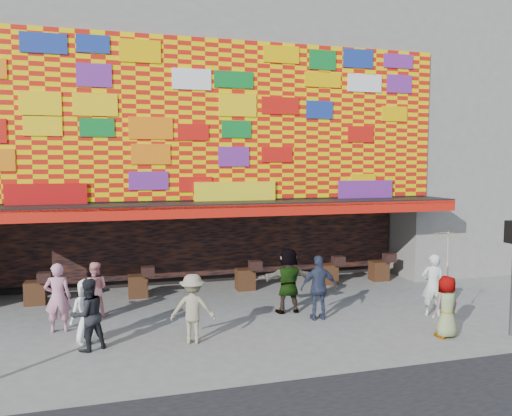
# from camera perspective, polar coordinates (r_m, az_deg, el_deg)

# --- Properties ---
(ground) EXTENTS (90.00, 90.00, 0.00)m
(ground) POSITION_cam_1_polar(r_m,az_deg,el_deg) (12.45, -0.40, -14.68)
(ground) COLOR slate
(ground) RESTS_ON ground
(shop_building) EXTENTS (15.20, 9.40, 10.00)m
(shop_building) POSITION_cam_1_polar(r_m,az_deg,el_deg) (19.75, -6.73, 8.02)
(shop_building) COLOR gray
(shop_building) RESTS_ON ground
(neighbor_right) EXTENTS (11.00, 8.00, 12.00)m
(neighbor_right) POSITION_cam_1_polar(r_m,az_deg,el_deg) (25.19, 24.36, 8.71)
(neighbor_right) COLOR gray
(neighbor_right) RESTS_ON ground
(ped_a) EXTENTS (0.88, 0.75, 1.52)m
(ped_a) POSITION_cam_1_polar(r_m,az_deg,el_deg) (12.59, -18.78, -11.09)
(ped_a) COLOR white
(ped_a) RESTS_ON ground
(ped_b) EXTENTS (0.64, 0.42, 1.75)m
(ped_b) POSITION_cam_1_polar(r_m,az_deg,el_deg) (13.58, -21.72, -9.50)
(ped_b) COLOR #C88199
(ped_b) RESTS_ON ground
(ped_c) EXTENTS (0.99, 0.92, 1.64)m
(ped_c) POSITION_cam_1_polar(r_m,az_deg,el_deg) (12.09, -18.66, -11.48)
(ped_c) COLOR black
(ped_c) RESTS_ON ground
(ped_d) EXTENTS (1.17, 0.84, 1.64)m
(ped_d) POSITION_cam_1_polar(r_m,az_deg,el_deg) (12.04, -7.24, -11.32)
(ped_d) COLOR gray
(ped_d) RESTS_ON ground
(ped_e) EXTENTS (1.06, 0.52, 1.75)m
(ped_e) POSITION_cam_1_polar(r_m,az_deg,el_deg) (13.73, 7.22, -9.02)
(ped_e) COLOR #2D3550
(ped_e) RESTS_ON ground
(ped_f) EXTENTS (1.72, 0.57, 1.85)m
(ped_f) POSITION_cam_1_polar(r_m,az_deg,el_deg) (14.28, 3.69, -8.23)
(ped_f) COLOR gray
(ped_f) RESTS_ON ground
(ped_g) EXTENTS (0.82, 0.61, 1.51)m
(ped_g) POSITION_cam_1_polar(r_m,az_deg,el_deg) (13.15, 20.95, -10.48)
(ped_g) COLOR gray
(ped_g) RESTS_ON ground
(ped_h) EXTENTS (0.73, 0.59, 1.73)m
(ped_h) POSITION_cam_1_polar(r_m,az_deg,el_deg) (14.80, 19.56, -8.28)
(ped_h) COLOR silver
(ped_h) RESTS_ON ground
(ped_i) EXTENTS (0.82, 0.68, 1.52)m
(ped_i) POSITION_cam_1_polar(r_m,az_deg,el_deg) (14.62, -17.99, -8.81)
(ped_i) COLOR pink
(ped_i) RESTS_ON ground
(parasol) EXTENTS (1.11, 1.12, 1.87)m
(parasol) POSITION_cam_1_polar(r_m,az_deg,el_deg) (12.86, 21.15, -4.44)
(parasol) COLOR beige
(parasol) RESTS_ON ground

